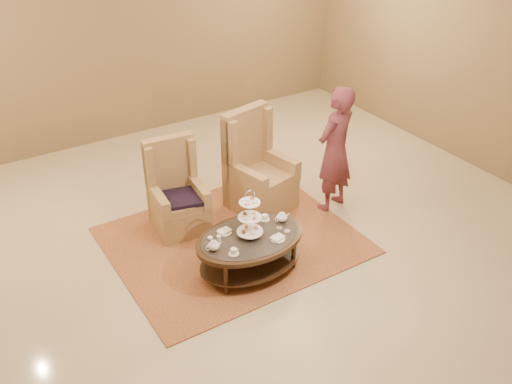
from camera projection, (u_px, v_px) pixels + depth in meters
ground at (258, 254)px, 6.83m from camera, size 8.00×8.00×0.00m
ceiling at (258, 254)px, 6.83m from camera, size 8.00×8.00×0.02m
wall_back at (121, 31)px, 8.83m from camera, size 8.00×0.04×3.50m
wall_right at (507, 56)px, 7.74m from camera, size 0.04×8.00×3.50m
rug at (233, 240)px, 7.07m from camera, size 2.88×2.40×0.02m
tea_table at (250, 242)px, 6.38m from camera, size 1.29×0.89×1.07m
armchair_left at (177, 199)px, 7.16m from camera, size 0.69×0.71×1.18m
armchair_right at (256, 175)px, 7.56m from camera, size 0.87×0.89×1.35m
person at (335, 150)px, 7.31m from camera, size 0.71×0.57×1.71m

